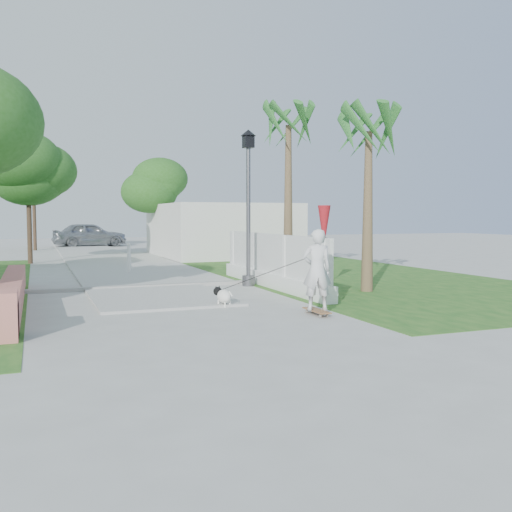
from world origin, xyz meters
name	(u,v)px	position (x,y,z in m)	size (l,w,h in m)	color
ground	(204,328)	(0.00, 0.00, 0.00)	(90.00, 90.00, 0.00)	#B7B7B2
path_strip	(95,255)	(0.00, 20.00, 0.03)	(3.20, 36.00, 0.06)	#B7B7B2
curb	(144,287)	(0.00, 6.00, 0.05)	(6.50, 0.25, 0.10)	#999993
grass_right	(332,272)	(7.00, 8.00, 0.01)	(8.00, 20.00, 0.01)	#21591C
pink_wall	(11,294)	(-3.30, 3.55, 0.31)	(0.45, 8.20, 0.80)	#D77B6E
lattice_fence	(271,268)	(3.40, 5.00, 0.54)	(0.35, 7.00, 1.50)	white
building_right	(220,230)	(6.00, 18.00, 1.30)	(6.00, 8.00, 2.60)	silver
street_lamp	(248,201)	(2.90, 5.50, 2.43)	(0.44, 0.44, 4.44)	#59595E
bollard	(129,257)	(0.20, 10.00, 0.58)	(0.14, 0.14, 1.09)	white
patio_umbrella	(324,227)	(4.80, 4.50, 1.69)	(0.36, 0.36, 2.30)	#59595E
tree_path_left	(28,172)	(-2.98, 15.98, 3.82)	(3.40, 3.40, 5.23)	#4C3826
tree_path_right	(157,187)	(3.22, 19.98, 3.49)	(3.00, 3.00, 4.79)	#4C3826
tree_path_far	(34,185)	(-2.78, 25.98, 3.82)	(3.20, 3.20, 5.17)	#4C3826
palm_far	(288,136)	(4.60, 6.50, 4.48)	(1.80, 1.80, 5.30)	brown
palm_near	(369,141)	(5.40, 3.20, 3.95)	(1.80, 1.80, 4.70)	brown
skateboarder	(270,275)	(1.81, 1.27, 0.77)	(1.76, 2.35, 1.74)	#96623C
dog	(223,296)	(1.06, 2.17, 0.24)	(0.44, 0.62, 0.45)	white
parked_car	(90,234)	(0.58, 29.21, 0.80)	(1.88, 4.69, 1.60)	#A3A5AB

